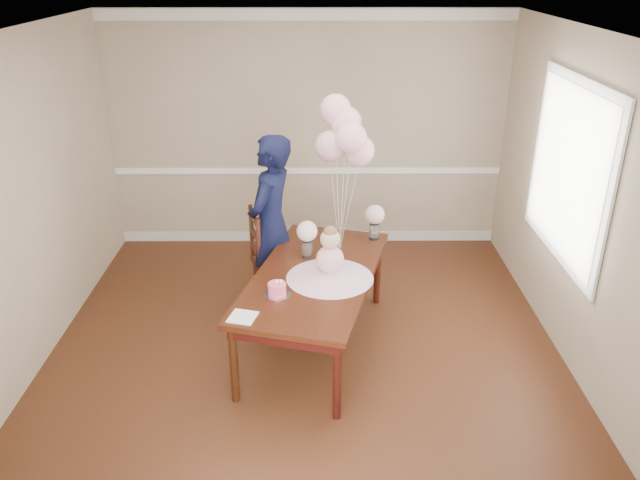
# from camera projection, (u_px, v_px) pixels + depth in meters

# --- Properties ---
(floor) EXTENTS (4.50, 5.00, 0.00)m
(floor) POSITION_uv_depth(u_px,v_px,m) (305.00, 360.00, 5.41)
(floor) COLOR #34180D
(floor) RESTS_ON ground
(ceiling) EXTENTS (4.50, 5.00, 0.02)m
(ceiling) POSITION_uv_depth(u_px,v_px,m) (301.00, 35.00, 4.28)
(ceiling) COLOR white
(ceiling) RESTS_ON wall_back
(wall_back) EXTENTS (4.50, 0.02, 2.70)m
(wall_back) POSITION_uv_depth(u_px,v_px,m) (307.00, 133.00, 7.12)
(wall_back) COLOR gray
(wall_back) RESTS_ON floor
(wall_front) EXTENTS (4.50, 0.02, 2.70)m
(wall_front) POSITION_uv_depth(u_px,v_px,m) (291.00, 448.00, 2.57)
(wall_front) COLOR gray
(wall_front) RESTS_ON floor
(wall_left) EXTENTS (0.02, 5.00, 2.70)m
(wall_left) POSITION_uv_depth(u_px,v_px,m) (13.00, 217.00, 4.84)
(wall_left) COLOR gray
(wall_left) RESTS_ON floor
(wall_right) EXTENTS (0.02, 5.00, 2.70)m
(wall_right) POSITION_uv_depth(u_px,v_px,m) (591.00, 216.00, 4.86)
(wall_right) COLOR gray
(wall_right) RESTS_ON floor
(chair_rail_trim) EXTENTS (4.50, 0.02, 0.07)m
(chair_rail_trim) POSITION_uv_depth(u_px,v_px,m) (308.00, 171.00, 7.30)
(chair_rail_trim) COLOR white
(chair_rail_trim) RESTS_ON wall_back
(crown_molding) EXTENTS (4.50, 0.02, 0.12)m
(crown_molding) POSITION_uv_depth(u_px,v_px,m) (306.00, 14.00, 6.58)
(crown_molding) COLOR white
(crown_molding) RESTS_ON wall_back
(baseboard_trim) EXTENTS (4.50, 0.02, 0.12)m
(baseboard_trim) POSITION_uv_depth(u_px,v_px,m) (308.00, 236.00, 7.65)
(baseboard_trim) COLOR silver
(baseboard_trim) RESTS_ON floor
(window_frame) EXTENTS (0.02, 1.66, 1.56)m
(window_frame) POSITION_uv_depth(u_px,v_px,m) (569.00, 171.00, 5.23)
(window_frame) COLOR white
(window_frame) RESTS_ON wall_right
(window_blinds) EXTENTS (0.01, 1.50, 1.40)m
(window_blinds) POSITION_uv_depth(u_px,v_px,m) (567.00, 171.00, 5.23)
(window_blinds) COLOR white
(window_blinds) RESTS_ON wall_right
(dining_table_top) EXTENTS (1.43, 2.12, 0.05)m
(dining_table_top) POSITION_uv_depth(u_px,v_px,m) (315.00, 276.00, 5.33)
(dining_table_top) COLOR black
(dining_table_top) RESTS_ON table_leg_fl
(table_apron) EXTENTS (1.31, 2.01, 0.10)m
(table_apron) POSITION_uv_depth(u_px,v_px,m) (315.00, 283.00, 5.36)
(table_apron) COLOR black
(table_apron) RESTS_ON table_leg_fl
(table_leg_fl) EXTENTS (0.08, 0.08, 0.68)m
(table_leg_fl) POSITION_uv_depth(u_px,v_px,m) (234.00, 364.00, 4.79)
(table_leg_fl) COLOR black
(table_leg_fl) RESTS_ON floor
(table_leg_fr) EXTENTS (0.08, 0.08, 0.68)m
(table_leg_fr) POSITION_uv_depth(u_px,v_px,m) (337.00, 380.00, 4.60)
(table_leg_fr) COLOR black
(table_leg_fr) RESTS_ON floor
(table_leg_bl) EXTENTS (0.08, 0.08, 0.68)m
(table_leg_bl) POSITION_uv_depth(u_px,v_px,m) (299.00, 263.00, 6.36)
(table_leg_bl) COLOR black
(table_leg_bl) RESTS_ON floor
(table_leg_br) EXTENTS (0.08, 0.08, 0.68)m
(table_leg_br) POSITION_uv_depth(u_px,v_px,m) (377.00, 272.00, 6.18)
(table_leg_br) COLOR black
(table_leg_br) RESTS_ON floor
(baby_skirt) EXTENTS (0.90, 0.90, 0.10)m
(baby_skirt) POSITION_uv_depth(u_px,v_px,m) (330.00, 273.00, 5.22)
(baby_skirt) COLOR #E3A7C8
(baby_skirt) RESTS_ON dining_table_top
(baby_torso) EXTENTS (0.23, 0.23, 0.23)m
(baby_torso) POSITION_uv_depth(u_px,v_px,m) (330.00, 259.00, 5.17)
(baby_torso) COLOR #FC9FCE
(baby_torso) RESTS_ON baby_skirt
(baby_head) EXTENTS (0.17, 0.17, 0.17)m
(baby_head) POSITION_uv_depth(u_px,v_px,m) (330.00, 239.00, 5.10)
(baby_head) COLOR beige
(baby_head) RESTS_ON baby_torso
(baby_hair) EXTENTS (0.12, 0.12, 0.12)m
(baby_hair) POSITION_uv_depth(u_px,v_px,m) (330.00, 233.00, 5.07)
(baby_hair) COLOR brown
(baby_hair) RESTS_ON baby_head
(cake_platter) EXTENTS (0.26, 0.26, 0.01)m
(cake_platter) POSITION_uv_depth(u_px,v_px,m) (277.00, 295.00, 4.98)
(cake_platter) COLOR #B8B8BD
(cake_platter) RESTS_ON dining_table_top
(birthday_cake) EXTENTS (0.18, 0.18, 0.10)m
(birthday_cake) POSITION_uv_depth(u_px,v_px,m) (277.00, 289.00, 4.96)
(birthday_cake) COLOR #FF5076
(birthday_cake) RESTS_ON cake_platter
(cake_flower_a) EXTENTS (0.03, 0.03, 0.03)m
(cake_flower_a) POSITION_uv_depth(u_px,v_px,m) (277.00, 282.00, 4.93)
(cake_flower_a) COLOR white
(cake_flower_a) RESTS_ON birthday_cake
(cake_flower_b) EXTENTS (0.03, 0.03, 0.03)m
(cake_flower_b) POSITION_uv_depth(u_px,v_px,m) (281.00, 281.00, 4.94)
(cake_flower_b) COLOR white
(cake_flower_b) RESTS_ON birthday_cake
(rose_vase_near) EXTENTS (0.12, 0.12, 0.16)m
(rose_vase_near) POSITION_uv_depth(u_px,v_px,m) (307.00, 249.00, 5.58)
(rose_vase_near) COLOR white
(rose_vase_near) RESTS_ON dining_table_top
(roses_near) EXTENTS (0.18, 0.18, 0.18)m
(roses_near) POSITION_uv_depth(u_px,v_px,m) (307.00, 231.00, 5.50)
(roses_near) COLOR silver
(roses_near) RESTS_ON rose_vase_near
(rose_vase_far) EXTENTS (0.12, 0.12, 0.16)m
(rose_vase_far) POSITION_uv_depth(u_px,v_px,m) (374.00, 231.00, 5.93)
(rose_vase_far) COLOR white
(rose_vase_far) RESTS_ON dining_table_top
(roses_far) EXTENTS (0.18, 0.18, 0.18)m
(roses_far) POSITION_uv_depth(u_px,v_px,m) (375.00, 214.00, 5.86)
(roses_far) COLOR beige
(roses_far) RESTS_ON rose_vase_far
(napkin) EXTENTS (0.24, 0.24, 0.01)m
(napkin) POSITION_uv_depth(u_px,v_px,m) (243.00, 317.00, 4.67)
(napkin) COLOR white
(napkin) RESTS_ON dining_table_top
(balloon_weight) EXTENTS (0.05, 0.05, 0.02)m
(balloon_weight) POSITION_uv_depth(u_px,v_px,m) (339.00, 247.00, 5.76)
(balloon_weight) COLOR silver
(balloon_weight) RESTS_ON dining_table_top
(balloon_a) EXTENTS (0.27, 0.27, 0.27)m
(balloon_a) POSITION_uv_depth(u_px,v_px,m) (330.00, 146.00, 5.39)
(balloon_a) COLOR #E2A0B4
(balloon_a) RESTS_ON balloon_ribbon_a
(balloon_b) EXTENTS (0.27, 0.27, 0.27)m
(balloon_b) POSITION_uv_depth(u_px,v_px,m) (351.00, 138.00, 5.26)
(balloon_b) COLOR #FFB4DC
(balloon_b) RESTS_ON balloon_ribbon_b
(balloon_c) EXTENTS (0.27, 0.27, 0.27)m
(balloon_c) POSITION_uv_depth(u_px,v_px,m) (346.00, 122.00, 5.36)
(balloon_c) COLOR #FFB4CB
(balloon_c) RESTS_ON balloon_ribbon_c
(balloon_d) EXTENTS (0.27, 0.27, 0.27)m
(balloon_d) POSITION_uv_depth(u_px,v_px,m) (336.00, 110.00, 5.36)
(balloon_d) COLOR #FFB4C3
(balloon_d) RESTS_ON balloon_ribbon_d
(balloon_e) EXTENTS (0.27, 0.27, 0.27)m
(balloon_e) POSITION_uv_depth(u_px,v_px,m) (359.00, 151.00, 5.42)
(balloon_e) COLOR #FFB4C5
(balloon_e) RESTS_ON balloon_ribbon_e
(balloon_ribbon_a) EXTENTS (0.09, 0.03, 0.81)m
(balloon_ribbon_a) POSITION_uv_depth(u_px,v_px,m) (335.00, 206.00, 5.61)
(balloon_ribbon_a) COLOR silver
(balloon_ribbon_a) RESTS_ON balloon_weight
(balloon_ribbon_b) EXTENTS (0.08, 0.08, 0.91)m
(balloon_ribbon_b) POSITION_uv_depth(u_px,v_px,m) (345.00, 203.00, 5.54)
(balloon_ribbon_b) COLOR white
(balloon_ribbon_b) RESTS_ON balloon_weight
(balloon_ribbon_c) EXTENTS (0.04, 0.09, 1.01)m
(balloon_ribbon_c) POSITION_uv_depth(u_px,v_px,m) (342.00, 195.00, 5.59)
(balloon_ribbon_c) COLOR white
(balloon_ribbon_c) RESTS_ON balloon_weight
(balloon_ribbon_d) EXTENTS (0.05, 0.12, 1.10)m
(balloon_ribbon_d) POSITION_uv_depth(u_px,v_px,m) (338.00, 189.00, 5.59)
(balloon_ribbon_d) COLOR white
(balloon_ribbon_d) RESTS_ON balloon_weight
(balloon_ribbon_e) EXTENTS (0.15, 0.04, 0.75)m
(balloon_ribbon_e) POSITION_uv_depth(u_px,v_px,m) (349.00, 208.00, 5.62)
(balloon_ribbon_e) COLOR white
(balloon_ribbon_e) RESTS_ON balloon_weight
(dining_chair_seat) EXTENTS (0.54, 0.54, 0.05)m
(dining_chair_seat) POSITION_uv_depth(u_px,v_px,m) (276.00, 263.00, 6.12)
(dining_chair_seat) COLOR black
(dining_chair_seat) RESTS_ON chair_leg_fl
(chair_leg_fl) EXTENTS (0.05, 0.05, 0.43)m
(chair_leg_fl) POSITION_uv_depth(u_px,v_px,m) (263.00, 295.00, 6.02)
(chair_leg_fl) COLOR #37190F
(chair_leg_fl) RESTS_ON floor
(chair_leg_fr) EXTENTS (0.05, 0.05, 0.43)m
(chair_leg_fr) POSITION_uv_depth(u_px,v_px,m) (299.00, 290.00, 6.11)
(chair_leg_fr) COLOR #381C0F
(chair_leg_fr) RESTS_ON floor
(chair_leg_bl) EXTENTS (0.05, 0.05, 0.43)m
(chair_leg_bl) POSITION_uv_depth(u_px,v_px,m) (256.00, 278.00, 6.33)
(chair_leg_bl) COLOR black
(chair_leg_bl) RESTS_ON floor
(chair_leg_br) EXTENTS (0.05, 0.05, 0.43)m
(chair_leg_br) POSITION_uv_depth(u_px,v_px,m) (290.00, 273.00, 6.42)
(chair_leg_br) COLOR #3B1610
(chair_leg_br) RESTS_ON floor
(chair_back_post_l) EXTENTS (0.05, 0.05, 0.56)m
(chair_back_post_l) POSITION_uv_depth(u_px,v_px,m) (259.00, 246.00, 5.79)
(chair_back_post_l) COLOR #3C1710
(chair_back_post_l) RESTS_ON dining_chair_seat
(chair_back_post_r) EXTENTS (0.05, 0.05, 0.56)m
(chair_back_post_r) POSITION_uv_depth(u_px,v_px,m) (251.00, 231.00, 6.11)
(chair_back_post_r) COLOR #361A0E
(chair_back_post_r) RESTS_ON dining_chair_seat
(chair_slat_low) EXTENTS (0.14, 0.39, 0.05)m
(chair_slat_low) POSITION_uv_depth(u_px,v_px,m) (256.00, 250.00, 6.00)
(chair_slat_low) COLOR #3D1710
(chair_slat_low) RESTS_ON dining_chair_seat
(chair_slat_mid) EXTENTS (0.14, 0.39, 0.05)m
(chair_slat_mid) POSITION_uv_depth(u_px,v_px,m) (255.00, 235.00, 5.93)
(chair_slat_mid) COLOR #3B1610
(chair_slat_mid) RESTS_ON dining_chair_seat
(chair_slat_top) EXTENTS (0.14, 0.39, 0.05)m
(chair_slat_top) POSITION_uv_depth(u_px,v_px,m) (254.00, 219.00, 5.87)
(chair_slat_top) COLOR #39180F
(chair_slat_top) RESTS_ON dining_chair_seat
(woman) EXTENTS (0.62, 0.74, 1.75)m
(woman) POSITION_uv_depth(u_px,v_px,m) (271.00, 225.00, 5.91)
(woman) COLOR black
(woman) RESTS_ON floor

